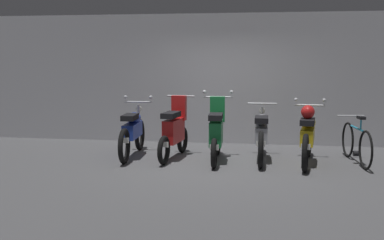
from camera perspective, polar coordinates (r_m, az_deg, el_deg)
ground_plane at (r=8.57m, az=2.74°, el=-5.33°), size 80.00×80.00×0.00m
back_wall at (r=10.66m, az=4.07°, el=4.96°), size 16.00×0.30×2.87m
motorbike_slot_0 at (r=9.23m, az=-7.16°, el=-1.35°), size 0.59×1.95×1.15m
motorbike_slot_1 at (r=9.00m, az=-2.15°, el=-1.32°), size 0.56×1.68×1.18m
motorbike_slot_2 at (r=8.75m, az=2.95°, el=-1.55°), size 0.59×1.68×1.29m
motorbike_slot_3 at (r=8.91m, az=8.36°, el=-1.70°), size 0.56×1.95×1.03m
motorbike_slot_4 at (r=8.75m, az=13.76°, el=-1.75°), size 0.59×1.94×1.15m
bicycle at (r=9.08m, az=19.20°, el=-2.69°), size 0.50×1.72×0.89m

